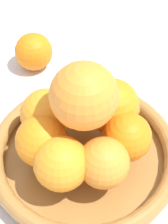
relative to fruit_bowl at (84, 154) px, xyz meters
name	(u,v)px	position (x,y,z in m)	size (l,w,h in m)	color
ground_plane	(84,162)	(0.00, 0.00, -0.02)	(4.00, 4.00, 0.00)	silver
fruit_bowl	(84,154)	(0.00, 0.00, 0.00)	(0.27, 0.27, 0.04)	#A57238
orange_pile	(82,122)	(0.00, 0.00, 0.07)	(0.18, 0.18, 0.14)	orange
stray_orange	(34,52)	(0.18, -0.14, 0.01)	(0.07, 0.07, 0.07)	orange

